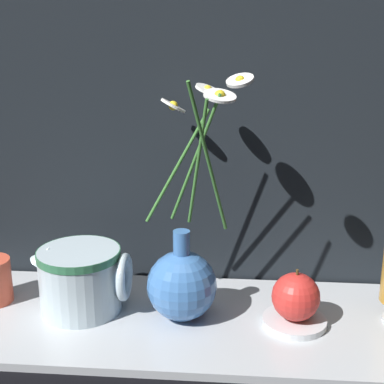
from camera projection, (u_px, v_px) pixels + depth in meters
ground_plane at (196, 324)px, 0.82m from camera, size 6.00×6.00×0.00m
shelf at (196, 321)px, 0.82m from camera, size 0.79×0.28×0.01m
vase_with_flowers at (183, 277)px, 0.80m from camera, size 0.16×0.19×0.37m
ceramic_pitcher at (81, 277)px, 0.83m from camera, size 0.15×0.13×0.11m
saucer_plate at (294, 321)px, 0.80m from camera, size 0.10×0.10×0.01m
orange_fruit at (296, 297)px, 0.79m from camera, size 0.07×0.07×0.08m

